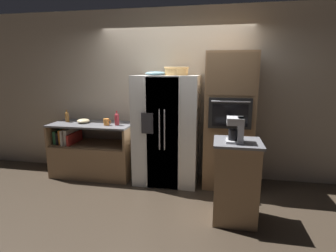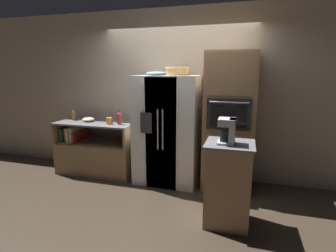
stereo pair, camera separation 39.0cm
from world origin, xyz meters
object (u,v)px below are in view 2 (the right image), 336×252
at_px(wall_oven, 229,122).
at_px(wicker_basket, 177,71).
at_px(coffee_maker, 228,130).
at_px(mixing_bowl, 88,119).
at_px(bottle_short, 74,115).
at_px(refrigerator, 167,130).
at_px(bottle_tall, 119,118).
at_px(fruit_bowl, 156,73).
at_px(mug, 109,121).

height_order(wall_oven, wicker_basket, wall_oven).
bearing_deg(coffee_maker, mixing_bowl, 157.11).
xyz_separation_m(wicker_basket, coffee_maker, (0.87, -1.06, -0.64)).
height_order(wicker_basket, coffee_maker, wicker_basket).
distance_m(wall_oven, coffee_maker, 1.07).
relative_size(wicker_basket, mixing_bowl, 1.80).
xyz_separation_m(wicker_basket, mixing_bowl, (-1.61, -0.02, -0.84)).
relative_size(wall_oven, bottle_short, 9.62).
distance_m(refrigerator, bottle_tall, 0.85).
bearing_deg(fruit_bowl, refrigerator, 2.65).
bearing_deg(coffee_maker, wicker_basket, 129.24).
xyz_separation_m(bottle_tall, bottle_short, (-0.96, 0.10, -0.01)).
distance_m(refrigerator, mug, 1.00).
bearing_deg(bottle_tall, wicker_basket, 4.91).
bearing_deg(mug, wall_oven, 3.53).
bearing_deg(refrigerator, coffee_maker, -45.14).
bearing_deg(bottle_short, fruit_bowl, -2.43).
bearing_deg(wall_oven, bottle_short, 179.60).
distance_m(wall_oven, wicker_basket, 1.12).
height_order(bottle_tall, bottle_short, bottle_tall).
bearing_deg(coffee_maker, refrigerator, 134.86).
relative_size(wicker_basket, bottle_short, 1.77).
bearing_deg(bottle_short, coffee_maker, -21.07).
distance_m(wall_oven, fruit_bowl, 1.35).
bearing_deg(mug, refrigerator, 4.59).
distance_m(bottle_short, mixing_bowl, 0.33).
bearing_deg(refrigerator, bottle_short, 178.07).
xyz_separation_m(mixing_bowl, coffee_maker, (2.48, -1.05, 0.20)).
distance_m(mixing_bowl, coffee_maker, 2.70).
bearing_deg(refrigerator, bottle_tall, -177.32).
bearing_deg(mixing_bowl, wall_oven, 0.32).
distance_m(refrigerator, wall_oven, 0.98).
distance_m(refrigerator, wicker_basket, 0.95).
bearing_deg(bottle_short, refrigerator, -1.93).
height_order(wicker_basket, bottle_short, wicker_basket).
bearing_deg(mixing_bowl, refrigerator, -1.07).
height_order(mug, coffee_maker, coffee_maker).
height_order(bottle_short, mug, bottle_short).
height_order(wicker_basket, fruit_bowl, wicker_basket).
bearing_deg(mug, coffee_maker, -25.10).
distance_m(bottle_tall, coffee_maker, 2.09).
bearing_deg(bottle_tall, fruit_bowl, 2.69).
distance_m(refrigerator, fruit_bowl, 0.91).
bearing_deg(coffee_maker, fruit_bowl, 139.61).
bearing_deg(bottle_short, wicker_basket, -0.46).
bearing_deg(wall_oven, refrigerator, -177.56).
relative_size(wall_oven, coffee_maker, 7.23).
relative_size(bottle_tall, mug, 1.82).
distance_m(fruit_bowl, mug, 1.14).
height_order(wall_oven, bottle_short, wall_oven).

